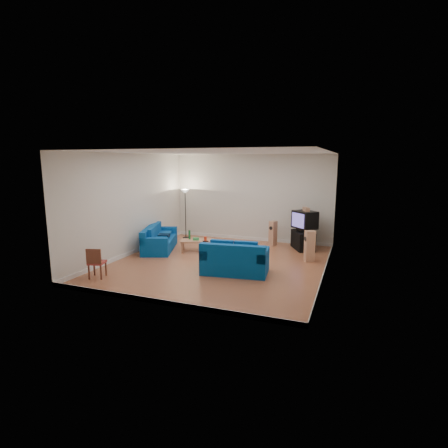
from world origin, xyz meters
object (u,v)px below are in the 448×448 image
(sofa_three_seat, at_px, (158,241))
(coffee_table, at_px, (197,241))
(sofa_loveseat, at_px, (235,262))
(tv_stand, at_px, (303,240))
(television, at_px, (305,220))

(sofa_three_seat, bearing_deg, coffee_table, 80.76)
(sofa_loveseat, distance_m, tv_stand, 3.54)
(coffee_table, height_order, television, television)
(coffee_table, height_order, tv_stand, tv_stand)
(tv_stand, height_order, television, television)
(coffee_table, bearing_deg, sofa_loveseat, -42.16)
(tv_stand, bearing_deg, television, 130.71)
(coffee_table, xyz_separation_m, television, (3.25, 1.61, 0.67))
(sofa_loveseat, xyz_separation_m, tv_stand, (1.32, 3.29, -0.02))
(sofa_three_seat, relative_size, television, 2.34)
(sofa_three_seat, distance_m, tv_stand, 4.90)
(tv_stand, xyz_separation_m, television, (0.02, 0.05, 0.70))
(television, bearing_deg, sofa_loveseat, -69.08)
(tv_stand, distance_m, television, 0.71)
(sofa_three_seat, xyz_separation_m, sofa_loveseat, (3.24, -1.48, 0.04))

